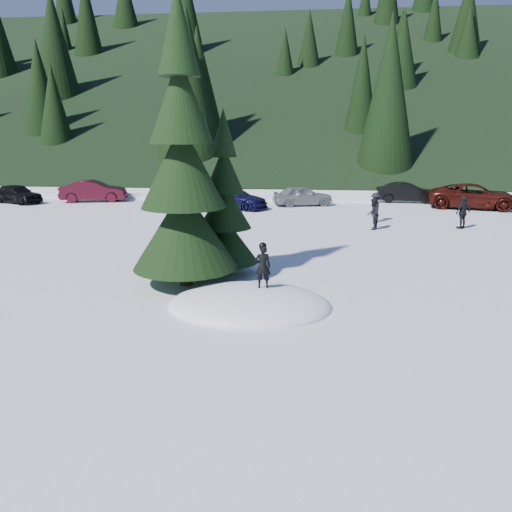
# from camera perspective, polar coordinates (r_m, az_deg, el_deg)

# --- Properties ---
(ground) EXTENTS (200.00, 200.00, 0.00)m
(ground) POSITION_cam_1_polar(r_m,az_deg,el_deg) (13.65, -0.72, -5.75)
(ground) COLOR white
(ground) RESTS_ON ground
(snow_mound) EXTENTS (4.48, 3.52, 0.96)m
(snow_mound) POSITION_cam_1_polar(r_m,az_deg,el_deg) (13.65, -0.72, -5.75)
(snow_mound) COLOR white
(snow_mound) RESTS_ON ground
(forest_hillside) EXTENTS (200.00, 60.00, 25.00)m
(forest_hillside) POSITION_cam_1_polar(r_m,az_deg,el_deg) (67.26, 5.03, 20.50)
(forest_hillside) COLOR black
(forest_hillside) RESTS_ON ground
(spruce_tall) EXTENTS (3.20, 3.20, 8.60)m
(spruce_tall) POSITION_cam_1_polar(r_m,az_deg,el_deg) (15.09, -8.36, 8.91)
(spruce_tall) COLOR black
(spruce_tall) RESTS_ON ground
(spruce_short) EXTENTS (2.20, 2.20, 5.37)m
(spruce_short) POSITION_cam_1_polar(r_m,az_deg,el_deg) (16.39, -3.60, 5.12)
(spruce_short) COLOR black
(spruce_short) RESTS_ON ground
(child_skier) EXTENTS (0.48, 0.36, 1.19)m
(child_skier) POSITION_cam_1_polar(r_m,az_deg,el_deg) (13.49, 0.78, -1.20)
(child_skier) COLOR black
(child_skier) RESTS_ON snow_mound
(adult_0) EXTENTS (0.77, 0.88, 1.54)m
(adult_0) POSITION_cam_1_polar(r_m,az_deg,el_deg) (25.03, 13.22, 4.69)
(adult_0) COLOR black
(adult_0) RESTS_ON ground
(adult_1) EXTENTS (1.00, 0.88, 1.62)m
(adult_1) POSITION_cam_1_polar(r_m,az_deg,el_deg) (26.63, 22.56, 4.62)
(adult_1) COLOR black
(adult_1) RESTS_ON ground
(adult_2) EXTENTS (0.77, 1.10, 1.55)m
(adult_2) POSITION_cam_1_polar(r_m,az_deg,el_deg) (27.37, 13.47, 5.44)
(adult_2) COLOR black
(adult_2) RESTS_ON ground
(car_0) EXTENTS (4.07, 2.87, 1.29)m
(car_0) POSITION_cam_1_polar(r_m,az_deg,el_deg) (37.55, -25.64, 6.44)
(car_0) COLOR black
(car_0) RESTS_ON ground
(car_1) EXTENTS (4.69, 2.61, 1.46)m
(car_1) POSITION_cam_1_polar(r_m,az_deg,el_deg) (36.50, -18.07, 7.08)
(car_1) COLOR #3B0A15
(car_1) RESTS_ON ground
(car_2) EXTENTS (4.77, 2.80, 1.25)m
(car_2) POSITION_cam_1_polar(r_m,az_deg,el_deg) (32.92, -7.75, 6.78)
(car_2) COLOR #4F5357
(car_2) RESTS_ON ground
(car_3) EXTENTS (4.87, 3.41, 1.31)m
(car_3) POSITION_cam_1_polar(r_m,az_deg,el_deg) (31.45, -2.61, 6.62)
(car_3) COLOR black
(car_3) RESTS_ON ground
(car_4) EXTENTS (4.12, 2.55, 1.31)m
(car_4) POSITION_cam_1_polar(r_m,az_deg,el_deg) (32.85, 5.37, 6.88)
(car_4) COLOR gray
(car_4) RESTS_ON ground
(car_5) EXTENTS (4.18, 1.69, 1.35)m
(car_5) POSITION_cam_1_polar(r_m,az_deg,el_deg) (35.84, 16.85, 6.96)
(car_5) COLOR black
(car_5) RESTS_ON ground
(car_6) EXTENTS (5.98, 3.78, 1.54)m
(car_6) POSITION_cam_1_polar(r_m,az_deg,el_deg) (34.27, 23.71, 6.27)
(car_6) COLOR #370E0A
(car_6) RESTS_ON ground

